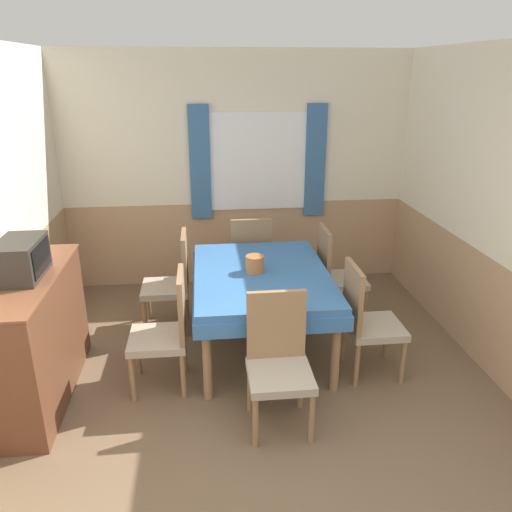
# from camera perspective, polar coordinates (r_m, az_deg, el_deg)

# --- Properties ---
(wall_back) EXTENTS (4.24, 0.09, 2.60)m
(wall_back) POSITION_cam_1_polar(r_m,az_deg,el_deg) (5.68, -2.14, 9.60)
(wall_back) COLOR silver
(wall_back) RESTS_ON ground_plane
(wall_right) EXTENTS (0.05, 4.14, 2.60)m
(wall_right) POSITION_cam_1_polar(r_m,az_deg,el_deg) (4.48, 25.38, 4.54)
(wall_right) COLOR silver
(wall_right) RESTS_ON ground_plane
(dining_table) EXTENTS (1.18, 1.59, 0.74)m
(dining_table) POSITION_cam_1_polar(r_m,az_deg,el_deg) (4.35, 0.62, -3.10)
(dining_table) COLOR #386BA8
(dining_table) RESTS_ON ground_plane
(chair_left_near) EXTENTS (0.44, 0.44, 0.96)m
(chair_left_near) POSITION_cam_1_polar(r_m,az_deg,el_deg) (3.96, -10.15, -8.21)
(chair_left_near) COLOR #93704C
(chair_left_near) RESTS_ON ground_plane
(chair_left_far) EXTENTS (0.44, 0.44, 0.96)m
(chair_left_far) POSITION_cam_1_polar(r_m,az_deg,el_deg) (4.83, -9.50, -2.70)
(chair_left_far) COLOR #93704C
(chair_left_far) RESTS_ON ground_plane
(chair_right_near) EXTENTS (0.44, 0.44, 0.96)m
(chair_right_near) POSITION_cam_1_polar(r_m,az_deg,el_deg) (4.15, 12.49, -6.99)
(chair_right_near) COLOR #93704C
(chair_right_near) RESTS_ON ground_plane
(chair_right_far) EXTENTS (0.44, 0.44, 0.96)m
(chair_right_far) POSITION_cam_1_polar(r_m,az_deg,el_deg) (4.99, 9.06, -1.91)
(chair_right_far) COLOR #93704C
(chair_right_far) RESTS_ON ground_plane
(chair_head_near) EXTENTS (0.44, 0.44, 0.96)m
(chair_head_near) POSITION_cam_1_polar(r_m,az_deg,el_deg) (3.54, 2.59, -11.68)
(chair_head_near) COLOR #93704C
(chair_head_near) RESTS_ON ground_plane
(chair_head_window) EXTENTS (0.44, 0.44, 0.96)m
(chair_head_window) POSITION_cam_1_polar(r_m,az_deg,el_deg) (5.32, -0.67, -0.18)
(chair_head_window) COLOR #93704C
(chair_head_window) RESTS_ON ground_plane
(sideboard) EXTENTS (0.46, 1.40, 1.00)m
(sideboard) POSITION_cam_1_polar(r_m,az_deg,el_deg) (4.13, -23.96, -8.44)
(sideboard) COLOR brown
(sideboard) RESTS_ON ground_plane
(tv) EXTENTS (0.29, 0.47, 0.27)m
(tv) POSITION_cam_1_polar(r_m,az_deg,el_deg) (3.89, -25.27, -0.30)
(tv) COLOR #2D2823
(tv) RESTS_ON sideboard
(vase) EXTENTS (0.16, 0.16, 0.15)m
(vase) POSITION_cam_1_polar(r_m,az_deg,el_deg) (4.29, -0.14, -0.91)
(vase) COLOR #B26B38
(vase) RESTS_ON dining_table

